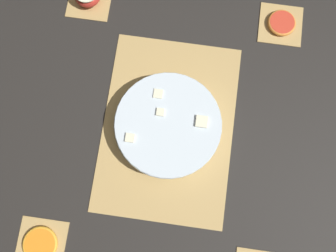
% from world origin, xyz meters
% --- Properties ---
extents(ground_plane, '(6.00, 6.00, 0.00)m').
position_xyz_m(ground_plane, '(0.00, 0.00, 0.00)').
color(ground_plane, black).
extents(bamboo_mat_center, '(0.52, 0.37, 0.01)m').
position_xyz_m(bamboo_mat_center, '(0.00, 0.00, 0.00)').
color(bamboo_mat_center, tan).
rests_on(bamboo_mat_center, ground_plane).
extents(coaster_mat_near_right, '(0.13, 0.13, 0.01)m').
position_xyz_m(coaster_mat_near_right, '(0.36, -0.29, 0.00)').
color(coaster_mat_near_right, tan).
rests_on(coaster_mat_near_right, ground_plane).
extents(coaster_mat_far_left, '(0.13, 0.13, 0.01)m').
position_xyz_m(coaster_mat_far_left, '(-0.36, 0.29, 0.00)').
color(coaster_mat_far_left, tan).
rests_on(coaster_mat_far_left, ground_plane).
extents(coaster_mat_far_right, '(0.13, 0.13, 0.01)m').
position_xyz_m(coaster_mat_far_right, '(0.36, 0.29, 0.00)').
color(coaster_mat_far_right, tan).
rests_on(coaster_mat_far_right, ground_plane).
extents(fruit_salad_bowl, '(0.29, 0.29, 0.06)m').
position_xyz_m(fruit_salad_bowl, '(0.00, 0.00, 0.04)').
color(fruit_salad_bowl, silver).
rests_on(fruit_salad_bowl, bamboo_mat_center).
extents(orange_slice_whole, '(0.09, 0.09, 0.01)m').
position_xyz_m(orange_slice_whole, '(-0.36, 0.29, 0.01)').
color(orange_slice_whole, orange).
rests_on(orange_slice_whole, coaster_mat_far_left).
extents(grapefruit_slice, '(0.08, 0.08, 0.01)m').
position_xyz_m(grapefruit_slice, '(0.36, -0.29, 0.01)').
color(grapefruit_slice, red).
rests_on(grapefruit_slice, coaster_mat_near_right).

